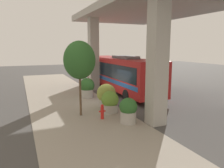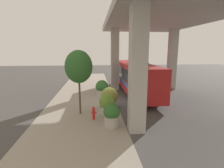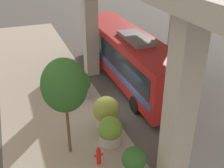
{
  "view_description": "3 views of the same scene",
  "coord_description": "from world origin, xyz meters",
  "px_view_note": "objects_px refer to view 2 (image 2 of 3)",
  "views": [
    {
      "loc": [
        -6.42,
        -15.47,
        4.31
      ],
      "look_at": [
        0.24,
        0.18,
        1.43
      ],
      "focal_mm": 35.0,
      "sensor_mm": 36.0,
      "label": 1
    },
    {
      "loc": [
        -1.88,
        -14.94,
        4.7
      ],
      "look_at": [
        -0.39,
        -0.11,
        1.79
      ],
      "focal_mm": 28.0,
      "sensor_mm": 36.0,
      "label": 2
    },
    {
      "loc": [
        -4.8,
        -12.58,
        8.97
      ],
      "look_at": [
        0.25,
        0.68,
        1.5
      ],
      "focal_mm": 45.0,
      "sensor_mm": 36.0,
      "label": 3
    }
  ],
  "objects_px": {
    "planter_middle": "(109,97)",
    "planter_extra": "(107,104)",
    "street_tree_near": "(79,67)",
    "bus": "(135,76)",
    "planter_front": "(112,115)",
    "planter_back": "(102,88)",
    "fire_hydrant": "(94,113)"
  },
  "relations": [
    {
      "from": "bus",
      "to": "planter_extra",
      "type": "distance_m",
      "value": 7.19
    },
    {
      "from": "planter_front",
      "to": "planter_back",
      "type": "xyz_separation_m",
      "value": [
        -0.29,
        7.16,
        0.11
      ]
    },
    {
      "from": "bus",
      "to": "street_tree_near",
      "type": "xyz_separation_m",
      "value": [
        -5.52,
        -6.05,
        1.6
      ]
    },
    {
      "from": "bus",
      "to": "planter_back",
      "type": "relative_size",
      "value": 7.32
    },
    {
      "from": "fire_hydrant",
      "to": "planter_front",
      "type": "distance_m",
      "value": 1.69
    },
    {
      "from": "bus",
      "to": "street_tree_near",
      "type": "bearing_deg",
      "value": -132.37
    },
    {
      "from": "bus",
      "to": "planter_middle",
      "type": "distance_m",
      "value": 5.77
    },
    {
      "from": "fire_hydrant",
      "to": "street_tree_near",
      "type": "xyz_separation_m",
      "value": [
        -1.0,
        1.24,
        3.05
      ]
    },
    {
      "from": "planter_back",
      "to": "street_tree_near",
      "type": "xyz_separation_m",
      "value": [
        -1.83,
        -4.68,
        2.65
      ]
    },
    {
      "from": "bus",
      "to": "fire_hydrant",
      "type": "bearing_deg",
      "value": -121.81
    },
    {
      "from": "planter_back",
      "to": "planter_extra",
      "type": "relative_size",
      "value": 1.18
    },
    {
      "from": "planter_extra",
      "to": "bus",
      "type": "bearing_deg",
      "value": 60.07
    },
    {
      "from": "bus",
      "to": "planter_middle",
      "type": "height_order",
      "value": "bus"
    },
    {
      "from": "fire_hydrant",
      "to": "planter_front",
      "type": "height_order",
      "value": "planter_front"
    },
    {
      "from": "fire_hydrant",
      "to": "planter_back",
      "type": "distance_m",
      "value": 5.99
    },
    {
      "from": "planter_middle",
      "to": "street_tree_near",
      "type": "bearing_deg",
      "value": -149.1
    },
    {
      "from": "street_tree_near",
      "to": "planter_extra",
      "type": "bearing_deg",
      "value": -2.49
    },
    {
      "from": "bus",
      "to": "planter_front",
      "type": "height_order",
      "value": "bus"
    },
    {
      "from": "planter_middle",
      "to": "street_tree_near",
      "type": "relative_size",
      "value": 0.36
    },
    {
      "from": "planter_middle",
      "to": "planter_extra",
      "type": "height_order",
      "value": "planter_middle"
    },
    {
      "from": "bus",
      "to": "planter_back",
      "type": "distance_m",
      "value": 4.08
    },
    {
      "from": "planter_middle",
      "to": "bus",
      "type": "bearing_deg",
      "value": 55.49
    },
    {
      "from": "bus",
      "to": "planter_extra",
      "type": "height_order",
      "value": "bus"
    },
    {
      "from": "fire_hydrant",
      "to": "planter_front",
      "type": "relative_size",
      "value": 0.62
    },
    {
      "from": "fire_hydrant",
      "to": "planter_extra",
      "type": "xyz_separation_m",
      "value": [
        0.99,
        1.15,
        0.23
      ]
    },
    {
      "from": "planter_extra",
      "to": "street_tree_near",
      "type": "height_order",
      "value": "street_tree_near"
    },
    {
      "from": "street_tree_near",
      "to": "planter_front",
      "type": "bearing_deg",
      "value": -49.41
    },
    {
      "from": "bus",
      "to": "street_tree_near",
      "type": "relative_size",
      "value": 2.66
    },
    {
      "from": "bus",
      "to": "street_tree_near",
      "type": "distance_m",
      "value": 8.35
    },
    {
      "from": "planter_middle",
      "to": "planter_extra",
      "type": "xyz_separation_m",
      "value": [
        -0.32,
        -1.47,
        -0.13
      ]
    },
    {
      "from": "fire_hydrant",
      "to": "planter_middle",
      "type": "distance_m",
      "value": 2.96
    },
    {
      "from": "bus",
      "to": "fire_hydrant",
      "type": "xyz_separation_m",
      "value": [
        -4.52,
        -7.29,
        -1.45
      ]
    }
  ]
}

